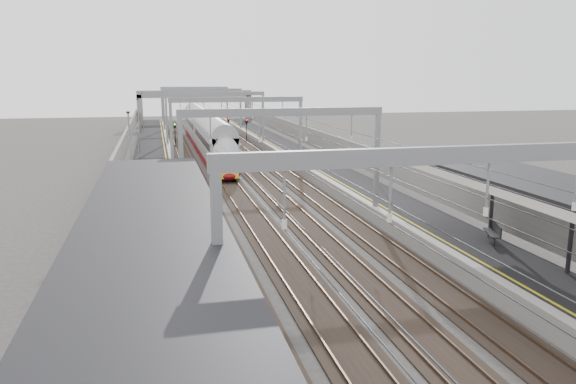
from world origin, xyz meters
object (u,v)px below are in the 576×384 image
overbridge (195,99)px  bench (494,231)px  train (206,137)px  signal_green (175,130)px

overbridge → bench: bearing=-83.9°
train → signal_green: 6.75m
signal_green → train: bearing=-56.7°
overbridge → bench: overbridge is taller
overbridge → bench: size_ratio=11.07×
train → signal_green: size_ratio=13.74×
signal_green → overbridge: bearing=81.5°
bench → signal_green: 54.10m
overbridge → bench: (9.27, -87.03, -3.71)m
train → overbridge: bearing=87.9°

